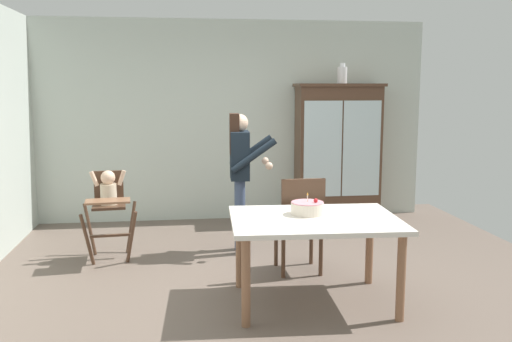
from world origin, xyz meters
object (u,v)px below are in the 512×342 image
at_px(china_cabinet, 338,152).
at_px(dining_table, 314,228).
at_px(high_chair_with_toddler, 109,198).
at_px(dining_chair_far_side, 301,218).
at_px(birthday_cake, 307,208).
at_px(adult_person, 240,165).
at_px(ceramic_vase, 342,75).

bearing_deg(china_cabinet, dining_table, -109.38).
distance_m(china_cabinet, high_chair_with_toddler, 3.22).
bearing_deg(dining_chair_far_side, birthday_cake, 81.80).
relative_size(dining_table, dining_chair_far_side, 1.49).
distance_m(dining_table, birthday_cake, 0.19).
bearing_deg(adult_person, birthday_cake, -160.60).
bearing_deg(high_chair_with_toddler, birthday_cake, -42.13).
height_order(high_chair_with_toddler, adult_person, adult_person).
bearing_deg(dining_chair_far_side, dining_table, 85.62).
xyz_separation_m(dining_table, dining_chair_far_side, (0.04, 0.73, -0.09)).
xyz_separation_m(ceramic_vase, dining_table, (-1.06, -2.91, -1.32)).
relative_size(ceramic_vase, dining_table, 0.19).
relative_size(china_cabinet, dining_table, 1.29).
bearing_deg(ceramic_vase, adult_person, -138.12).
bearing_deg(high_chair_with_toddler, china_cabinet, 20.94).
distance_m(ceramic_vase, adult_person, 2.27).
height_order(ceramic_vase, adult_person, ceramic_vase).
bearing_deg(dining_table, dining_chair_far_side, 86.76).
relative_size(high_chair_with_toddler, dining_table, 0.66).
relative_size(china_cabinet, dining_chair_far_side, 1.93).
height_order(china_cabinet, dining_table, china_cabinet).
relative_size(ceramic_vase, adult_person, 0.18).
bearing_deg(ceramic_vase, dining_table, -110.05).
xyz_separation_m(china_cabinet, adult_person, (-1.48, -1.36, 0.04)).
xyz_separation_m(adult_person, dining_table, (0.46, -1.55, -0.32)).
height_order(china_cabinet, ceramic_vase, ceramic_vase).
bearing_deg(ceramic_vase, dining_chair_far_side, -115.11).
relative_size(adult_person, dining_chair_far_side, 1.59).
bearing_deg(china_cabinet, dining_chair_far_side, -114.28).
distance_m(high_chair_with_toddler, dining_table, 2.38).
distance_m(high_chair_with_toddler, dining_chair_far_side, 2.04).
xyz_separation_m(ceramic_vase, birthday_cake, (-1.10, -2.79, -1.18)).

